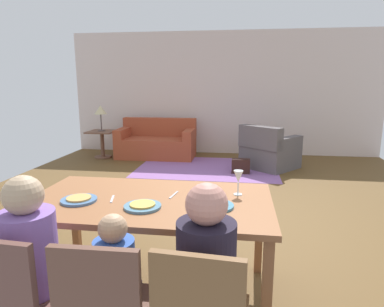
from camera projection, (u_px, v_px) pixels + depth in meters
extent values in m
cube|color=brown|center=(208.00, 201.00, 4.64)|extent=(6.86, 6.52, 0.02)
cube|color=beige|center=(223.00, 94.00, 7.57)|extent=(6.86, 0.10, 2.70)
cube|color=#935A34|center=(150.00, 201.00, 2.43)|extent=(1.75, 0.98, 0.04)
cube|color=#935A34|center=(13.00, 273.00, 2.20)|extent=(0.06, 0.06, 0.72)
cube|color=#935A34|center=(267.00, 294.00, 1.98)|extent=(0.06, 0.06, 0.72)
cube|color=#935A34|center=(76.00, 221.00, 3.04)|extent=(0.06, 0.06, 0.72)
cube|color=#935A34|center=(259.00, 232.00, 2.82)|extent=(0.06, 0.06, 0.72)
cylinder|color=#4970A0|center=(79.00, 200.00, 2.38)|extent=(0.25, 0.25, 0.02)
cylinder|color=tan|center=(79.00, 198.00, 2.37)|extent=(0.17, 0.17, 0.01)
cylinder|color=teal|center=(143.00, 206.00, 2.25)|extent=(0.25, 0.25, 0.02)
cylinder|color=gold|center=(143.00, 204.00, 2.25)|extent=(0.17, 0.17, 0.01)
cylinder|color=teal|center=(215.00, 206.00, 2.26)|extent=(0.25, 0.25, 0.02)
cylinder|color=silver|center=(238.00, 194.00, 2.52)|extent=(0.06, 0.06, 0.01)
cylinder|color=silver|center=(238.00, 188.00, 2.51)|extent=(0.01, 0.01, 0.09)
cone|color=silver|center=(238.00, 176.00, 2.49)|extent=(0.07, 0.07, 0.09)
cube|color=silver|center=(112.00, 199.00, 2.42)|extent=(0.05, 0.15, 0.01)
cube|color=silver|center=(174.00, 195.00, 2.50)|extent=(0.04, 0.17, 0.01)
cube|color=brown|center=(27.00, 300.00, 1.81)|extent=(0.45, 0.45, 0.04)
cylinder|color=#8660B7|center=(29.00, 252.00, 1.82)|extent=(0.30, 0.30, 0.46)
sphere|color=tan|center=(23.00, 195.00, 1.76)|extent=(0.21, 0.21, 0.21)
cube|color=brown|center=(95.00, 291.00, 1.52)|extent=(0.42, 0.05, 0.42)
cylinder|color=#3358B5|center=(115.00, 270.00, 1.77)|extent=(0.22, 0.22, 0.33)
sphere|color=tan|center=(113.00, 228.00, 1.72)|extent=(0.15, 0.15, 0.15)
cube|color=brown|center=(197.00, 300.00, 1.45)|extent=(0.42, 0.07, 0.42)
cylinder|color=black|center=(206.00, 266.00, 1.69)|extent=(0.30, 0.30, 0.46)
sphere|color=tan|center=(207.00, 204.00, 1.62)|extent=(0.21, 0.21, 0.21)
cube|color=#8F5EA0|center=(207.00, 168.00, 6.41)|extent=(2.60, 1.80, 0.01)
cube|color=#A14429|center=(156.00, 148.00, 7.31)|extent=(1.64, 0.84, 0.42)
cube|color=#A14429|center=(160.00, 127.00, 7.55)|extent=(1.64, 0.20, 0.40)
cube|color=#A14429|center=(123.00, 133.00, 7.34)|extent=(0.18, 0.84, 0.20)
cube|color=#A14429|center=(190.00, 134.00, 7.14)|extent=(0.18, 0.84, 0.20)
cube|color=#585253|center=(270.00, 157.00, 6.40)|extent=(1.19, 1.19, 0.42)
cube|color=#585253|center=(260.00, 137.00, 6.09)|extent=(0.78, 0.70, 0.40)
cube|color=#585253|center=(286.00, 143.00, 6.10)|extent=(0.67, 0.76, 0.20)
cube|color=#585253|center=(256.00, 139.00, 6.58)|extent=(0.67, 0.76, 0.20)
cube|color=brown|center=(102.00, 132.00, 7.20)|extent=(0.56, 0.56, 0.03)
cylinder|color=brown|center=(102.00, 145.00, 7.26)|extent=(0.08, 0.08, 0.55)
cylinder|color=brown|center=(103.00, 157.00, 7.31)|extent=(0.36, 0.36, 0.03)
cylinder|color=#524340|center=(102.00, 130.00, 7.19)|extent=(0.16, 0.16, 0.02)
cylinder|color=#524340|center=(101.00, 122.00, 7.16)|extent=(0.02, 0.02, 0.34)
cone|color=#CDBC8B|center=(100.00, 110.00, 7.10)|extent=(0.26, 0.26, 0.18)
cube|color=black|center=(241.00, 166.00, 6.01)|extent=(0.32, 0.16, 0.26)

